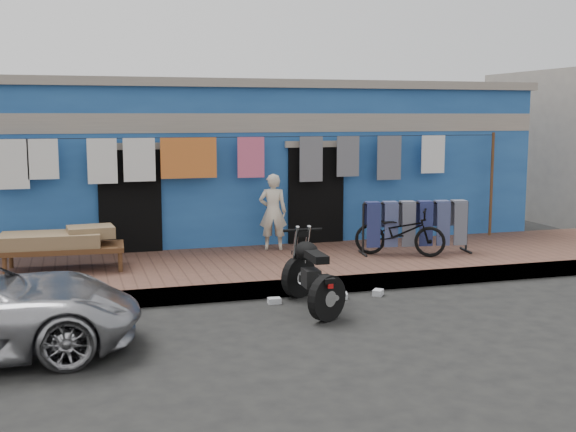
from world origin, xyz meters
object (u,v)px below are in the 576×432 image
object	(u,v)px
bicycle	(400,227)
motorcycle	(312,271)
jeans_rack	(416,226)
charpoy	(65,250)
seated_person	(273,212)

from	to	relation	value
bicycle	motorcycle	bearing A→B (deg)	161.90
motorcycle	jeans_rack	xyz separation A→B (m)	(2.66, 2.14, 0.20)
motorcycle	charpoy	distance (m)	4.13
seated_person	jeans_rack	size ratio (longest dim) A/B	0.68
motorcycle	seated_person	bearing A→B (deg)	85.36
charpoy	bicycle	bearing A→B (deg)	-4.41
jeans_rack	bicycle	bearing A→B (deg)	-161.10
bicycle	jeans_rack	bearing A→B (deg)	-40.43
motorcycle	jeans_rack	size ratio (longest dim) A/B	0.81
jeans_rack	motorcycle	bearing A→B (deg)	-141.20
motorcycle	jeans_rack	bearing A→B (deg)	39.87
bicycle	charpoy	size ratio (longest dim) A/B	0.79
seated_person	motorcycle	bearing A→B (deg)	99.10
bicycle	charpoy	world-z (taller)	bicycle
seated_person	motorcycle	world-z (taller)	seated_person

